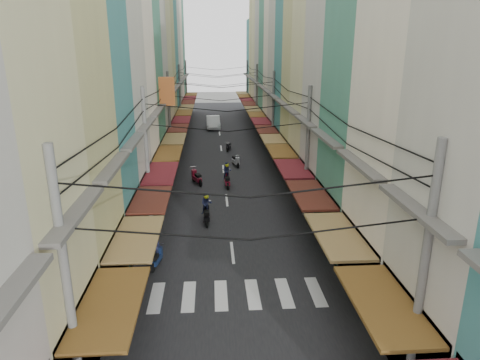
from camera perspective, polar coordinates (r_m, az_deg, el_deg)
name	(u,v)px	position (r m, az deg, el deg)	size (l,w,h in m)	color
ground	(231,237)	(24.64, -1.25, -7.55)	(160.00, 160.00, 0.00)	slate
road	(222,153)	(43.58, -2.47, 3.65)	(10.00, 80.00, 0.02)	black
sidewalk_left	(157,154)	(43.91, -10.99, 3.47)	(3.00, 80.00, 0.06)	slate
sidewalk_right	(285,152)	(44.20, 6.01, 3.79)	(3.00, 80.00, 0.06)	slate
crosswalk	(237,294)	(19.36, -0.41, -15.01)	(7.55, 2.40, 0.01)	silver
building_row_left	(129,53)	(39.49, -14.56, 16.02)	(7.80, 67.67, 23.70)	#B8B4A8
building_row_right	(311,58)	(39.76, 9.42, 15.81)	(7.80, 68.98, 22.59)	teal
utility_poles	(222,92)	(37.52, -2.40, 11.61)	(10.20, 66.13, 8.20)	slate
white_car	(213,128)	(56.84, -3.58, 6.89)	(5.68, 2.23, 2.00)	silver
bicycle	(347,217)	(28.11, 14.03, -4.83)	(0.58, 1.55, 1.07)	black
moving_scooters	(213,188)	(31.05, -3.66, -1.11)	(5.34, 25.76, 1.97)	black
parked_scooters	(328,269)	(20.80, 11.65, -11.58)	(13.14, 14.13, 0.96)	black
pedestrians	(156,209)	(26.34, -11.14, -3.75)	(12.21, 26.74, 2.15)	#26202B
market_umbrella	(351,219)	(22.27, 14.56, -5.04)	(2.27, 2.27, 2.39)	#B2B2B7
traffic_sign	(372,244)	(19.26, 17.22, -8.15)	(0.10, 0.70, 3.18)	slate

